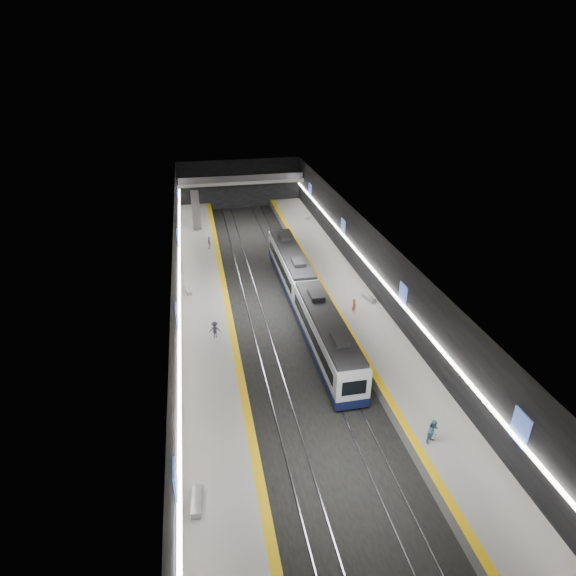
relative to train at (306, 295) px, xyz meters
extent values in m
plane|color=black|center=(-2.50, 2.00, -2.20)|extent=(70.00, 70.00, 0.00)
cube|color=beige|center=(-2.50, 2.00, 5.80)|extent=(20.00, 70.00, 0.04)
cube|color=black|center=(-12.50, 2.00, 1.80)|extent=(0.04, 70.00, 8.00)
cube|color=black|center=(7.50, 2.00, 1.80)|extent=(0.04, 70.00, 8.00)
cube|color=black|center=(-2.50, 37.00, 1.80)|extent=(20.00, 0.04, 8.00)
cube|color=slate|center=(-10.00, 2.00, -1.70)|extent=(5.00, 70.00, 1.00)
cube|color=#9B9B96|center=(-10.00, 2.00, -1.19)|extent=(5.00, 70.00, 0.02)
cube|color=yellow|center=(-7.80, 2.00, -1.18)|extent=(0.60, 70.00, 0.02)
cube|color=slate|center=(5.00, 2.00, -1.70)|extent=(5.00, 70.00, 1.00)
cube|color=#9B9B96|center=(5.00, 2.00, -1.19)|extent=(5.00, 70.00, 0.02)
cube|color=yellow|center=(2.80, 2.00, -1.18)|extent=(0.60, 70.00, 0.02)
cube|color=gray|center=(-5.72, 2.00, -2.14)|extent=(0.08, 70.00, 0.12)
cube|color=gray|center=(-4.28, 2.00, -2.14)|extent=(0.08, 70.00, 0.12)
cube|color=gray|center=(-0.72, 2.00, -2.14)|extent=(0.08, 70.00, 0.12)
cube|color=gray|center=(0.72, 2.00, -2.14)|extent=(0.08, 70.00, 0.12)
cube|color=#0F1539|center=(0.00, -7.50, -1.45)|extent=(2.65, 15.00, 0.80)
cube|color=silver|center=(0.00, -7.50, 0.20)|extent=(2.65, 15.00, 2.50)
cube|color=black|center=(0.00, -7.50, 1.60)|extent=(2.44, 14.25, 0.30)
cube|color=black|center=(0.00, -7.50, 0.25)|extent=(2.69, 13.20, 1.00)
cube|color=black|center=(0.00, -15.02, 0.15)|extent=(1.85, 0.05, 1.20)
cube|color=#0F1539|center=(0.00, 7.50, -1.45)|extent=(2.65, 15.00, 0.80)
cube|color=silver|center=(0.00, 7.50, 0.20)|extent=(2.65, 15.00, 2.50)
cube|color=black|center=(0.00, 7.50, 1.60)|extent=(2.44, 14.25, 0.30)
cube|color=black|center=(0.00, 7.50, 0.25)|extent=(2.69, 13.20, 1.00)
cube|color=black|center=(0.00, -0.02, 0.15)|extent=(1.85, 0.05, 1.20)
cube|color=#4766D5|center=(-12.42, -23.00, 2.30)|extent=(0.10, 1.50, 2.20)
cube|color=#4766D5|center=(-12.42, -6.00, 2.30)|extent=(0.10, 1.50, 2.20)
cube|color=#4766D5|center=(-12.42, 12.00, 2.30)|extent=(0.10, 1.50, 2.20)
cube|color=#4766D5|center=(-12.42, 29.00, 2.30)|extent=(0.10, 1.50, 2.20)
cube|color=#4766D5|center=(7.42, -23.00, 2.30)|extent=(0.10, 1.50, 2.20)
cube|color=#4766D5|center=(7.42, -6.00, 2.30)|extent=(0.10, 1.50, 2.20)
cube|color=#4766D5|center=(7.42, 12.00, 2.30)|extent=(0.10, 1.50, 2.20)
cube|color=#4766D5|center=(7.42, 29.00, 2.30)|extent=(0.10, 1.50, 2.20)
cube|color=white|center=(-12.30, 2.00, 1.60)|extent=(0.25, 68.60, 0.12)
cube|color=white|center=(7.30, 2.00, 1.60)|extent=(0.25, 68.60, 0.12)
cube|color=gray|center=(-2.50, 35.00, 2.80)|extent=(20.00, 3.00, 0.50)
cube|color=#47474C|center=(-2.50, 33.55, 3.55)|extent=(19.60, 0.08, 1.00)
cube|color=#99999E|center=(-10.00, 28.00, 0.70)|extent=(1.20, 7.50, 3.92)
cube|color=#99999E|center=(-11.57, -21.67, -0.95)|extent=(0.76, 2.04, 0.49)
cube|color=#99999E|center=(-11.62, 5.27, -1.00)|extent=(0.66, 1.66, 0.39)
cube|color=#99999E|center=(6.61, -0.05, -0.96)|extent=(1.04, 2.01, 0.47)
cube|color=#99999E|center=(6.45, 26.49, -0.99)|extent=(0.94, 1.79, 0.42)
imported|color=#C96C4B|center=(4.23, -2.32, -0.43)|extent=(0.54, 0.65, 1.54)
imported|color=teal|center=(3.89, -19.79, -0.30)|extent=(1.09, 1.01, 1.80)
imported|color=beige|center=(-8.72, 17.30, -0.41)|extent=(0.46, 0.95, 1.58)
imported|color=#403F47|center=(-9.37, -4.14, -0.38)|extent=(1.13, 0.75, 1.62)
camera|label=1|loc=(-10.21, -41.28, 22.47)|focal=30.00mm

